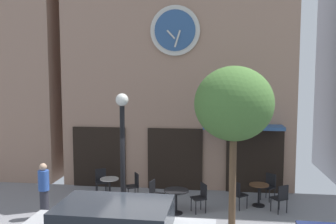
# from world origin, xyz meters

# --- Properties ---
(clock_building) EXTENTS (8.74, 3.95, 11.01)m
(clock_building) POSITION_xyz_m (0.27, 5.50, 5.66)
(clock_building) COLOR #9E7A66
(clock_building) RESTS_ON ground_plane
(street_lamp) EXTENTS (0.36, 0.36, 3.77)m
(street_lamp) POSITION_xyz_m (-0.86, 0.73, 1.92)
(street_lamp) COLOR black
(street_lamp) RESTS_ON ground_plane
(street_tree) EXTENTS (2.20, 1.98, 4.53)m
(street_tree) POSITION_xyz_m (2.25, 1.01, 3.46)
(street_tree) COLOR brown
(street_tree) RESTS_ON ground_plane
(cafe_table_center) EXTENTS (0.63, 0.63, 0.77)m
(cafe_table_center) POSITION_xyz_m (-1.80, 2.60, 0.52)
(cafe_table_center) COLOR black
(cafe_table_center) RESTS_ON ground_plane
(cafe_table_center_right) EXTENTS (0.78, 0.78, 0.74)m
(cafe_table_center_right) POSITION_xyz_m (0.57, 1.70, 0.55)
(cafe_table_center_right) COLOR black
(cafe_table_center_right) RESTS_ON ground_plane
(cafe_table_rightmost) EXTENTS (0.64, 0.64, 0.72)m
(cafe_table_rightmost) POSITION_xyz_m (3.19, 2.72, 0.49)
(cafe_table_rightmost) COLOR black
(cafe_table_rightmost) RESTS_ON ground_plane
(cafe_chair_facing_street) EXTENTS (0.55, 0.55, 0.90)m
(cafe_chair_facing_street) POSITION_xyz_m (3.79, 2.15, 0.53)
(cafe_chair_facing_street) COLOR black
(cafe_chair_facing_street) RESTS_ON ground_plane
(cafe_chair_outer) EXTENTS (0.53, 0.53, 0.90)m
(cafe_chair_outer) POSITION_xyz_m (-2.31, 3.27, 0.53)
(cafe_chair_outer) COLOR black
(cafe_chair_outer) RESTS_ON ground_plane
(cafe_chair_facing_wall) EXTENTS (0.56, 0.56, 0.90)m
(cafe_chair_facing_wall) POSITION_xyz_m (2.48, 2.35, 0.53)
(cafe_chair_facing_wall) COLOR black
(cafe_chair_facing_wall) RESTS_ON ground_plane
(cafe_chair_left_end) EXTENTS (0.54, 0.54, 0.90)m
(cafe_chair_left_end) POSITION_xyz_m (-1.01, 2.88, 0.53)
(cafe_chair_left_end) COLOR black
(cafe_chair_left_end) RESTS_ON ground_plane
(cafe_chair_curbside) EXTENTS (0.54, 0.54, 0.90)m
(cafe_chair_curbside) POSITION_xyz_m (1.32, 1.94, 0.53)
(cafe_chair_curbside) COLOR black
(cafe_chair_curbside) RESTS_ON ground_plane
(cafe_chair_corner) EXTENTS (0.49, 0.49, 0.90)m
(cafe_chair_corner) POSITION_xyz_m (-0.15, 2.09, 0.53)
(cafe_chair_corner) COLOR black
(cafe_chair_corner) RESTS_ON ground_plane
(cafe_chair_near_lamp) EXTENTS (0.56, 0.56, 0.90)m
(cafe_chair_near_lamp) POSITION_xyz_m (3.61, 3.39, 0.53)
(cafe_chair_near_lamp) COLOR black
(cafe_chair_near_lamp) RESTS_ON ground_plane
(pedestrian_blue) EXTENTS (0.35, 0.35, 1.67)m
(pedestrian_blue) POSITION_xyz_m (-3.31, 0.87, 0.86)
(pedestrian_blue) COLOR #2D2D38
(pedestrian_blue) RESTS_ON ground_plane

